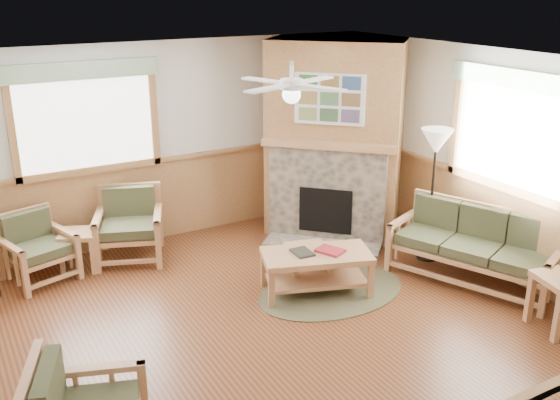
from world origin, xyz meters
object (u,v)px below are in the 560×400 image
sofa (474,247)px  end_table_chairs (80,250)px  coffee_table (316,272)px  footstool (307,264)px  floor_lamp_right (432,195)px  armchair_back_right (129,226)px  armchair_back_left (38,248)px

sofa → end_table_chairs: 4.81m
coffee_table → footstool: coffee_table is taller
sofa → footstool: (-1.70, 1.01, -0.23)m
floor_lamp_right → end_table_chairs: bearing=154.2°
armchair_back_right → footstool: armchair_back_right is taller
end_table_chairs → footstool: end_table_chairs is taller
armchair_back_right → sofa: bearing=-17.3°
coffee_table → footstool: 0.32m
sofa → armchair_back_right: armchair_back_right is taller
footstool → floor_lamp_right: bearing=-8.3°
footstool → end_table_chairs: bearing=143.8°
footstool → armchair_back_left: bearing=149.8°
sofa → armchair_back_right: (-3.35, 2.66, 0.01)m
footstool → floor_lamp_right: size_ratio=0.28×
coffee_table → footstool: (0.07, 0.31, -0.03)m
end_table_chairs → armchair_back_right: bearing=-1.9°
end_table_chairs → footstool: (2.29, -1.68, -0.04)m
end_table_chairs → coffee_table: bearing=-41.8°
sofa → footstool: bearing=-143.3°
armchair_back_left → floor_lamp_right: 4.87m
armchair_back_left → coffee_table: armchair_back_left is taller
coffee_table → end_table_chairs: size_ratio=2.48×
footstool → floor_lamp_right: (1.70, -0.25, 0.65)m
armchair_back_right → footstool: (1.65, -1.66, -0.24)m
coffee_table → footstool: bearing=97.2°
armchair_back_right → footstool: bearing=-23.8°
sofa → coffee_table: size_ratio=1.56×
armchair_back_left → floor_lamp_right: bearing=-39.5°
armchair_back_left → coffee_table: bearing=-52.2°
armchair_back_left → footstool: size_ratio=1.67×
armchair_back_right → armchair_back_left: bearing=-156.8°
armchair_back_left → floor_lamp_right: (4.48, -1.86, 0.46)m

